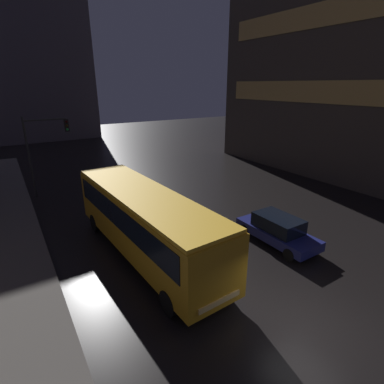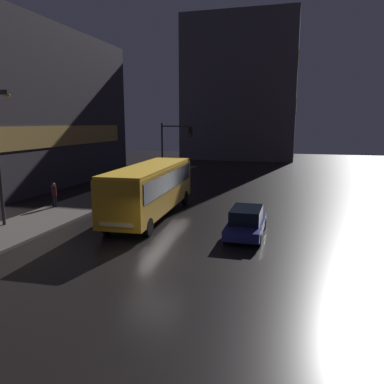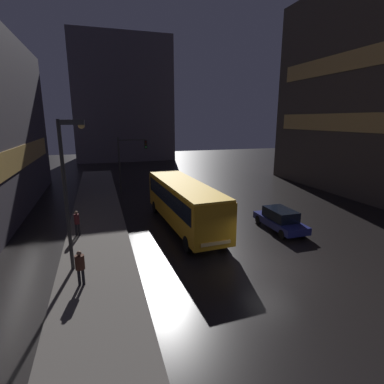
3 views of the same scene
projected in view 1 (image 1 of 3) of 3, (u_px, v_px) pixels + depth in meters
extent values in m
plane|color=black|center=(307.00, 326.00, 10.57)|extent=(120.00, 120.00, 0.00)
cube|color=#56514C|center=(3.00, 265.00, 13.97)|extent=(4.00, 48.00, 0.15)
cube|color=#4C4238|center=(355.00, 53.00, 26.70)|extent=(10.00, 23.63, 21.26)
cube|color=#E0B25B|center=(315.00, 92.00, 25.29)|extent=(0.24, 20.08, 1.80)
cube|color=#E0B25B|center=(325.00, 14.00, 23.33)|extent=(0.24, 20.08, 1.80)
cube|color=#423D47|center=(22.00, 61.00, 44.53)|extent=(18.00, 12.00, 22.52)
cube|color=#EAC66B|center=(86.00, 83.00, 50.04)|extent=(0.24, 10.20, 1.80)
cube|color=#EAC66B|center=(80.00, 35.00, 47.62)|extent=(0.24, 10.20, 1.80)
cube|color=orange|center=(145.00, 221.00, 14.30)|extent=(3.18, 11.16, 2.61)
cube|color=black|center=(144.00, 211.00, 14.11)|extent=(3.19, 10.28, 1.10)
cube|color=yellow|center=(143.00, 194.00, 13.83)|extent=(3.11, 10.94, 0.16)
cube|color=#F4CC72|center=(219.00, 301.00, 10.36)|extent=(1.82, 0.20, 0.20)
cylinder|color=black|center=(219.00, 280.00, 12.25)|extent=(0.30, 1.01, 1.00)
cylinder|color=black|center=(169.00, 303.00, 10.95)|extent=(0.30, 1.01, 1.00)
cylinder|color=black|center=(133.00, 213.00, 18.58)|extent=(0.30, 1.01, 1.00)
cylinder|color=black|center=(95.00, 223.00, 17.27)|extent=(0.30, 1.01, 1.00)
cube|color=navy|center=(277.00, 233.00, 15.94)|extent=(1.84, 4.53, 0.50)
cube|color=black|center=(278.00, 223.00, 15.74)|extent=(1.56, 2.50, 0.73)
cylinder|color=black|center=(311.00, 245.00, 15.20)|extent=(0.20, 0.64, 0.64)
cylinder|color=black|center=(289.00, 255.00, 14.36)|extent=(0.20, 0.64, 0.64)
cylinder|color=black|center=(266.00, 223.00, 17.68)|extent=(0.20, 0.64, 0.64)
cylinder|color=black|center=(245.00, 230.00, 16.84)|extent=(0.20, 0.64, 0.64)
cylinder|color=#2D2D2D|center=(30.00, 158.00, 21.74)|extent=(0.16, 0.16, 5.94)
cylinder|color=#2D2D2D|center=(45.00, 120.00, 21.55)|extent=(2.84, 0.12, 0.12)
cube|color=black|center=(67.00, 125.00, 22.43)|extent=(0.30, 0.24, 0.90)
sphere|color=#390706|center=(66.00, 122.00, 22.22)|extent=(0.18, 0.18, 0.18)
sphere|color=#3B2B07|center=(67.00, 126.00, 22.32)|extent=(0.18, 0.18, 0.18)
sphere|color=green|center=(67.00, 129.00, 22.41)|extent=(0.18, 0.18, 0.18)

